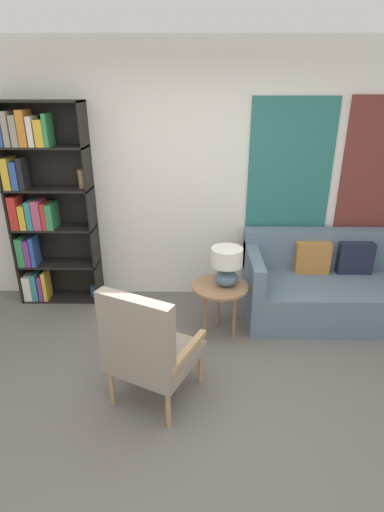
% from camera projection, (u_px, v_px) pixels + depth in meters
% --- Properties ---
extents(ground_plane, '(14.00, 14.00, 0.00)m').
position_uv_depth(ground_plane, '(191.00, 424.00, 2.90)').
color(ground_plane, '#66605B').
extents(wall_back, '(6.40, 0.08, 2.70)m').
position_uv_depth(wall_back, '(200.00, 178.00, 4.22)').
color(wall_back, white).
rests_on(wall_back, ground_plane).
extents(bookshelf, '(0.87, 0.30, 2.13)m').
position_uv_depth(bookshelf, '(39.00, 205.00, 4.17)').
color(bookshelf, black).
rests_on(bookshelf, ground_plane).
extents(armchair, '(0.78, 0.79, 0.99)m').
position_uv_depth(armchair, '(147.00, 346.00, 2.87)').
color(armchair, tan).
rests_on(armchair, ground_plane).
extents(couch, '(1.86, 0.90, 0.84)m').
position_uv_depth(couch, '(334.00, 286.00, 4.19)').
color(couch, slate).
rests_on(couch, ground_plane).
extents(side_table, '(0.53, 0.53, 0.53)m').
position_uv_depth(side_table, '(220.00, 291.00, 3.76)').
color(side_table, '#99704C').
rests_on(side_table, ground_plane).
extents(table_lamp, '(0.29, 0.29, 0.37)m').
position_uv_depth(table_lamp, '(227.00, 264.00, 3.66)').
color(table_lamp, slate).
rests_on(table_lamp, side_table).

